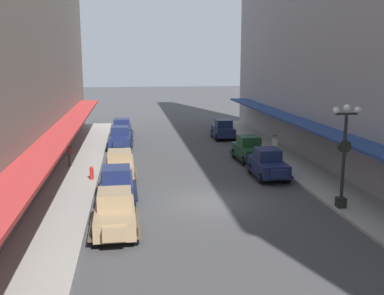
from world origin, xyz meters
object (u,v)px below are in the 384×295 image
at_px(parked_car_0, 115,212).
at_px(pedestrian_1, 274,146).
at_px(fire_hydrant, 92,173).
at_px(parked_car_7, 249,148).
at_px(parked_car_6, 223,129).
at_px(parked_car_2, 117,183).
at_px(parked_car_3, 120,137).
at_px(parked_car_4, 120,164).
at_px(parked_car_5, 268,163).
at_px(pedestrian_0, 70,154).
at_px(lamp_post_with_clock, 344,152).
at_px(parked_car_1, 122,129).

bearing_deg(parked_car_0, pedestrian_1, 49.32).
xyz_separation_m(parked_car_0, fire_hydrant, (-1.66, 8.72, -0.38)).
relative_size(parked_car_7, pedestrian_1, 2.58).
height_order(parked_car_0, parked_car_6, same).
height_order(parked_car_0, parked_car_7, same).
distance_m(parked_car_2, parked_car_3, 14.32).
bearing_deg(parked_car_2, parked_car_6, 62.01).
xyz_separation_m(parked_car_0, parked_car_3, (-0.08, 19.18, 0.00)).
height_order(parked_car_4, parked_car_5, same).
height_order(pedestrian_0, pedestrian_1, same).
distance_m(parked_car_4, pedestrian_1, 12.07).
bearing_deg(lamp_post_with_clock, parked_car_6, 94.41).
bearing_deg(parked_car_2, parked_car_0, -89.62).
xyz_separation_m(parked_car_5, pedestrian_0, (-12.78, 4.29, 0.07)).
bearing_deg(pedestrian_0, parked_car_6, 38.49).
bearing_deg(parked_car_1, lamp_post_with_clock, -63.76).
distance_m(parked_car_1, parked_car_7, 14.56).
distance_m(parked_car_3, parked_car_7, 11.33).
distance_m(parked_car_2, parked_car_4, 4.41).
height_order(parked_car_2, parked_car_7, same).
bearing_deg(parked_car_6, parked_car_0, -112.61).
distance_m(parked_car_0, lamp_post_with_clock, 11.39).
xyz_separation_m(parked_car_1, parked_car_3, (-0.06, -4.92, 0.00)).
distance_m(parked_car_0, parked_car_4, 9.26).
height_order(parked_car_5, pedestrian_0, parked_car_5).
xyz_separation_m(parked_car_2, parked_car_7, (9.46, 8.15, 0.00)).
height_order(lamp_post_with_clock, pedestrian_1, lamp_post_with_clock).
bearing_deg(parked_car_3, fire_hydrant, -98.59).
height_order(parked_car_5, pedestrian_1, parked_car_5).
distance_m(parked_car_3, pedestrian_1, 12.92).
relative_size(parked_car_7, pedestrian_0, 2.58).
distance_m(parked_car_0, parked_car_1, 24.09).
height_order(parked_car_2, parked_car_6, same).
distance_m(parked_car_0, pedestrian_1, 17.53).
relative_size(parked_car_4, parked_car_6, 1.00).
bearing_deg(lamp_post_with_clock, parked_car_2, 163.50).
bearing_deg(parked_car_3, pedestrian_0, -116.46).
bearing_deg(parked_car_4, parked_car_0, -90.35).
xyz_separation_m(parked_car_6, parked_car_7, (-0.03, -9.71, 0.00)).
distance_m(parked_car_3, lamp_post_with_clock, 20.96).
relative_size(parked_car_1, parked_car_6, 1.00).
distance_m(lamp_post_with_clock, pedestrian_1, 11.91).
relative_size(pedestrian_0, pedestrian_1, 1.00).
relative_size(parked_car_7, fire_hydrant, 5.26).
bearing_deg(parked_car_5, parked_car_0, -138.85).
xyz_separation_m(lamp_post_with_clock, pedestrian_0, (-14.50, 10.92, -1.97)).
height_order(parked_car_0, parked_car_3, same).
bearing_deg(fire_hydrant, parked_car_7, 21.16).
bearing_deg(fire_hydrant, pedestrian_1, 19.28).
distance_m(parked_car_2, fire_hydrant, 4.21).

